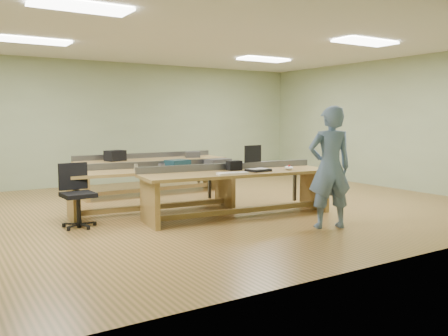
{
  "coord_description": "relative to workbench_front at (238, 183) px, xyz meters",
  "views": [
    {
      "loc": [
        -4.17,
        -7.44,
        1.63
      ],
      "look_at": [
        0.11,
        -0.6,
        0.78
      ],
      "focal_mm": 38.0,
      "sensor_mm": 36.0,
      "label": 1
    }
  ],
  "objects": [
    {
      "name": "floor",
      "position": [
        -0.15,
        0.97,
        -0.57
      ],
      "size": [
        10.0,
        10.0,
        0.0
      ],
      "primitive_type": "plane",
      "color": "olive",
      "rests_on": "ground"
    },
    {
      "name": "ceiling",
      "position": [
        -0.15,
        0.97,
        2.43
      ],
      "size": [
        10.0,
        10.0,
        0.0
      ],
      "primitive_type": "plane",
      "color": "silver",
      "rests_on": "wall_back"
    },
    {
      "name": "wall_back",
      "position": [
        -0.15,
        4.97,
        0.93
      ],
      "size": [
        10.0,
        0.04,
        3.0
      ],
      "primitive_type": "cube",
      "color": "#99AB81",
      "rests_on": "floor"
    },
    {
      "name": "wall_front",
      "position": [
        -0.15,
        -3.03,
        0.93
      ],
      "size": [
        10.0,
        0.04,
        3.0
      ],
      "primitive_type": "cube",
      "color": "#99AB81",
      "rests_on": "floor"
    },
    {
      "name": "wall_right",
      "position": [
        4.85,
        0.97,
        0.93
      ],
      "size": [
        0.04,
        8.0,
        3.0
      ],
      "primitive_type": "cube",
      "color": "#99AB81",
      "rests_on": "floor"
    },
    {
      "name": "fluor_panels",
      "position": [
        -0.15,
        0.97,
        2.4
      ],
      "size": [
        6.2,
        3.5,
        0.03
      ],
      "color": "white",
      "rests_on": "ceiling"
    },
    {
      "name": "workbench_front",
      "position": [
        0.0,
        0.0,
        0.0
      ],
      "size": [
        3.33,
        1.2,
        0.86
      ],
      "rotation": [
        0.0,
        0.0,
        -0.1
      ],
      "color": "#9F7A43",
      "rests_on": "floor"
    },
    {
      "name": "workbench_mid",
      "position": [
        -1.05,
        1.06,
        -0.01
      ],
      "size": [
        3.0,
        1.04,
        0.86
      ],
      "rotation": [
        0.0,
        0.0,
        -0.09
      ],
      "color": "#9F7A43",
      "rests_on": "floor"
    },
    {
      "name": "workbench_back",
      "position": [
        -0.25,
        2.98,
        -0.0
      ],
      "size": [
        3.22,
        0.87,
        0.86
      ],
      "rotation": [
        0.0,
        0.0,
        0.0
      ],
      "color": "#9F7A43",
      "rests_on": "floor"
    },
    {
      "name": "person",
      "position": [
        0.69,
        -1.41,
        0.34
      ],
      "size": [
        0.77,
        0.65,
        1.81
      ],
      "primitive_type": "imported",
      "rotation": [
        0.0,
        0.0,
        2.76
      ],
      "color": "slate",
      "rests_on": "floor"
    },
    {
      "name": "laptop_base",
      "position": [
        0.31,
        -0.16,
        0.2
      ],
      "size": [
        0.39,
        0.33,
        0.04
      ],
      "primitive_type": "cube",
      "rotation": [
        0.0,
        0.0,
        0.1
      ],
      "color": "black",
      "rests_on": "workbench_front"
    },
    {
      "name": "laptop_screen",
      "position": [
        0.29,
        -0.01,
        0.47
      ],
      "size": [
        0.36,
        0.05,
        0.28
      ],
      "primitive_type": "cube",
      "rotation": [
        0.0,
        0.0,
        0.1
      ],
      "color": "black",
      "rests_on": "laptop_base"
    },
    {
      "name": "keyboard",
      "position": [
        -0.28,
        -0.28,
        0.2
      ],
      "size": [
        0.51,
        0.23,
        0.03
      ],
      "primitive_type": "cube",
      "rotation": [
        0.0,
        0.0,
        -0.14
      ],
      "color": "silver",
      "rests_on": "workbench_front"
    },
    {
      "name": "trackball_mouse",
      "position": [
        0.87,
        -0.26,
        0.22
      ],
      "size": [
        0.19,
        0.2,
        0.07
      ],
      "primitive_type": "ellipsoid",
      "rotation": [
        0.0,
        0.0,
        -0.33
      ],
      "color": "white",
      "rests_on": "workbench_front"
    },
    {
      "name": "camera_bag",
      "position": [
        0.05,
        0.19,
        0.27
      ],
      "size": [
        0.25,
        0.17,
        0.16
      ],
      "primitive_type": "cube",
      "rotation": [
        0.0,
        0.0,
        -0.06
      ],
      "color": "black",
      "rests_on": "workbench_front"
    },
    {
      "name": "task_chair",
      "position": [
        -2.47,
        0.62,
        -0.22
      ],
      "size": [
        0.54,
        0.54,
        0.96
      ],
      "rotation": [
        0.0,
        0.0,
        0.05
      ],
      "color": "black",
      "rests_on": "floor"
    },
    {
      "name": "parts_bin_teal",
      "position": [
        -0.56,
        1.11,
        0.25
      ],
      "size": [
        0.44,
        0.37,
        0.14
      ],
      "primitive_type": "cube",
      "rotation": [
        0.0,
        0.0,
        0.23
      ],
      "color": "#112E3A",
      "rests_on": "workbench_mid"
    },
    {
      "name": "parts_bin_grey",
      "position": [
        0.25,
        1.05,
        0.25
      ],
      "size": [
        0.48,
        0.34,
        0.12
      ],
      "primitive_type": "cube",
      "rotation": [
        0.0,
        0.0,
        0.13
      ],
      "color": "#363638",
      "rests_on": "workbench_mid"
    },
    {
      "name": "mug",
      "position": [
        -0.9,
        1.03,
        0.23
      ],
      "size": [
        0.12,
        0.12,
        0.1
      ],
      "primitive_type": "imported",
      "rotation": [
        0.0,
        0.0,
        -0.02
      ],
      "color": "#363638",
      "rests_on": "workbench_mid"
    },
    {
      "name": "drinks_can",
      "position": [
        -1.4,
        0.97,
        0.24
      ],
      "size": [
        0.07,
        0.07,
        0.12
      ],
      "primitive_type": "cylinder",
      "rotation": [
        0.0,
        0.0,
        -0.15
      ],
      "color": "silver",
      "rests_on": "workbench_mid"
    },
    {
      "name": "storage_box_back",
      "position": [
        -1.07,
        2.94,
        0.29
      ],
      "size": [
        0.45,
        0.38,
        0.22
      ],
      "primitive_type": "cube",
      "rotation": [
        0.0,
        0.0,
        0.32
      ],
      "color": "black",
      "rests_on": "workbench_back"
    },
    {
      "name": "tray_back",
      "position": [
        0.69,
        2.88,
        0.25
      ],
      "size": [
        0.38,
        0.33,
        0.13
      ],
      "primitive_type": "cube",
      "rotation": [
        0.0,
        0.0,
        -0.37
      ],
      "color": "#363638",
      "rests_on": "workbench_back"
    }
  ]
}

